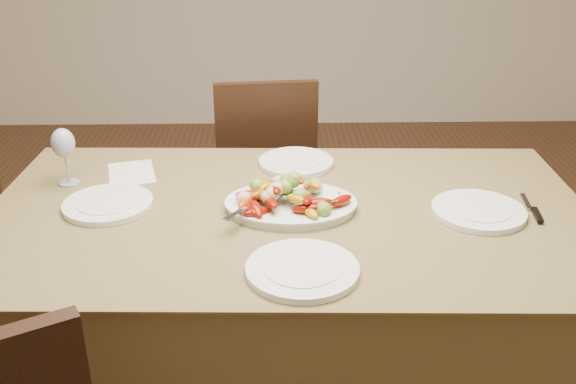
% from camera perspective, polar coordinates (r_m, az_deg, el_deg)
% --- Properties ---
extents(dining_table, '(1.87, 1.09, 0.76)m').
position_cam_1_polar(dining_table, '(2.14, 0.00, -10.73)').
color(dining_table, brown).
rests_on(dining_table, ground).
extents(chair_far, '(0.46, 0.46, 0.95)m').
position_cam_1_polar(chair_far, '(2.92, -2.19, 1.70)').
color(chair_far, black).
rests_on(chair_far, ground).
extents(serving_platter, '(0.40, 0.30, 0.02)m').
position_cam_1_polar(serving_platter, '(1.95, 0.25, -1.26)').
color(serving_platter, white).
rests_on(serving_platter, dining_table).
extents(roasted_vegetables, '(0.32, 0.22, 0.09)m').
position_cam_1_polar(roasted_vegetables, '(1.92, 0.25, 0.26)').
color(roasted_vegetables, '#710D02').
rests_on(roasted_vegetables, serving_platter).
extents(serving_spoon, '(0.27, 0.19, 0.03)m').
position_cam_1_polar(serving_spoon, '(1.90, -1.71, -0.76)').
color(serving_spoon, '#9EA0A8').
rests_on(serving_spoon, serving_platter).
extents(plate_left, '(0.27, 0.27, 0.02)m').
position_cam_1_polar(plate_left, '(2.04, -15.70, -1.07)').
color(plate_left, white).
rests_on(plate_left, dining_table).
extents(plate_right, '(0.28, 0.28, 0.02)m').
position_cam_1_polar(plate_right, '(2.00, 16.56, -1.65)').
color(plate_right, white).
rests_on(plate_right, dining_table).
extents(plate_far, '(0.26, 0.26, 0.02)m').
position_cam_1_polar(plate_far, '(2.27, 0.72, 2.63)').
color(plate_far, white).
rests_on(plate_far, dining_table).
extents(plate_near, '(0.29, 0.29, 0.02)m').
position_cam_1_polar(plate_near, '(1.64, 1.28, -6.94)').
color(plate_near, white).
rests_on(plate_near, dining_table).
extents(wine_glass, '(0.08, 0.08, 0.20)m').
position_cam_1_polar(wine_glass, '(2.20, -19.22, 3.12)').
color(wine_glass, '#8C99A5').
rests_on(wine_glass, dining_table).
extents(menu_card, '(0.20, 0.24, 0.00)m').
position_cam_1_polar(menu_card, '(2.27, -13.74, 1.66)').
color(menu_card, silver).
rests_on(menu_card, dining_table).
extents(table_knife, '(0.04, 0.20, 0.01)m').
position_cam_1_polar(table_knife, '(2.07, 20.85, -1.47)').
color(table_knife, '#9EA0A8').
rests_on(table_knife, dining_table).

